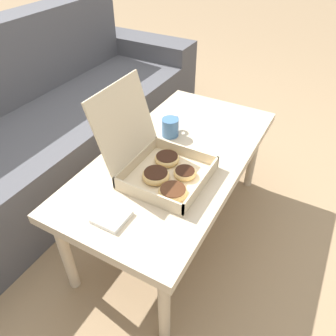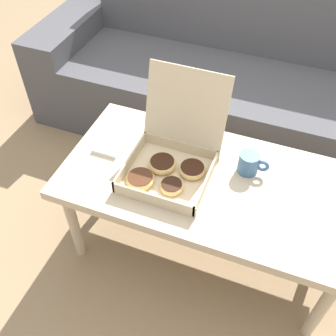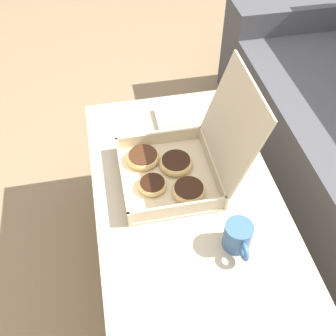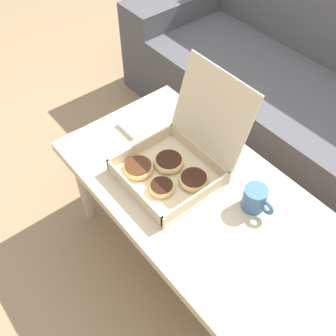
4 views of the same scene
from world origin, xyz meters
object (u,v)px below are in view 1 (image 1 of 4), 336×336
at_px(pastry_box, 159,164).
at_px(coffee_mug, 171,127).
at_px(coffee_table, 176,163).
at_px(couch, 36,134).

xyz_separation_m(pastry_box, coffee_mug, (0.28, 0.10, -0.01)).
bearing_deg(pastry_box, coffee_table, 3.19).
bearing_deg(couch, pastry_box, -99.66).
bearing_deg(coffee_mug, pastry_box, -159.75).
xyz_separation_m(couch, coffee_table, (0.00, -0.91, 0.13)).
height_order(couch, coffee_table, couch).
distance_m(couch, coffee_table, 0.91).
bearing_deg(pastry_box, couch, 80.34).
bearing_deg(pastry_box, coffee_mug, 20.25).
bearing_deg(couch, coffee_table, -90.00).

